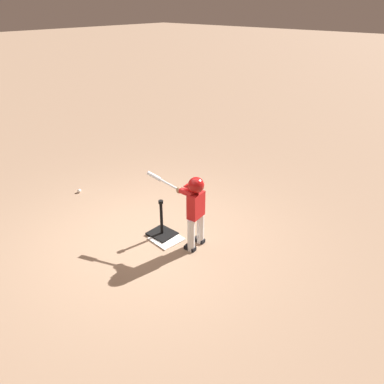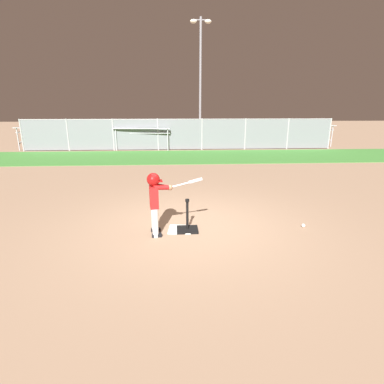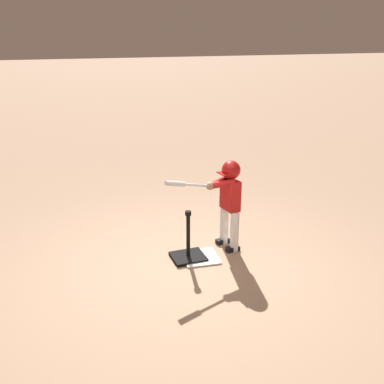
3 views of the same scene
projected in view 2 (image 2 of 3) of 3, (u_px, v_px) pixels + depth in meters
ground_plane at (192, 226)px, 6.09m from camera, size 90.00×90.00×0.00m
grass_outfield_strip at (181, 157)px, 14.44m from camera, size 56.00×4.08×0.02m
backstop_fence at (180, 134)px, 16.51m from camera, size 17.09×0.08×1.71m
home_plate at (180, 229)px, 5.88m from camera, size 0.48×0.48×0.02m
batting_tee at (187, 226)px, 5.82m from camera, size 0.41×0.37×0.64m
batter_child at (156, 196)px, 5.49m from camera, size 1.02×0.38×1.19m
baseball at (303, 225)px, 6.00m from camera, size 0.07×0.07×0.07m
bleachers_far_right at (58, 137)px, 17.55m from camera, size 3.78×2.62×1.27m
bleachers_center at (145, 138)px, 17.30m from camera, size 3.23×2.52×1.23m
bleachers_right_center at (295, 135)px, 18.56m from camera, size 4.20×2.72×1.29m
field_light_pole at (200, 61)px, 25.32m from camera, size 1.76×0.44×9.40m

